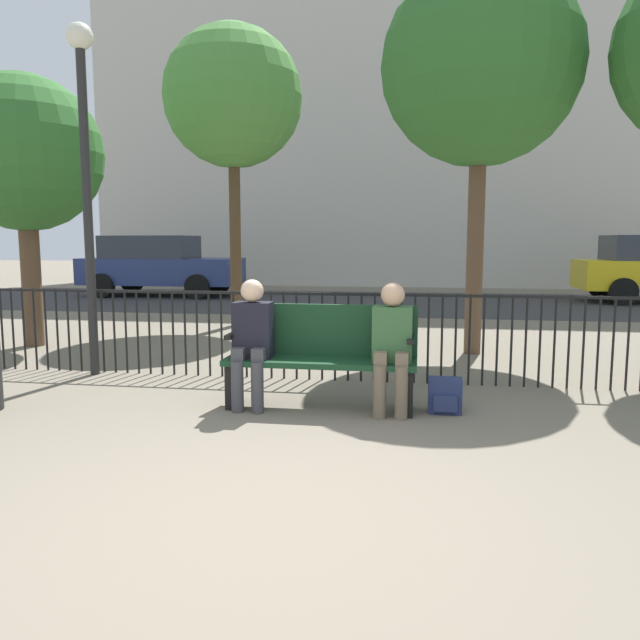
# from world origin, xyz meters

# --- Properties ---
(ground_plane) EXTENTS (80.00, 80.00, 0.00)m
(ground_plane) POSITION_xyz_m (0.00, 0.00, 0.00)
(ground_plane) COLOR #706656
(park_bench) EXTENTS (1.70, 0.45, 0.92)m
(park_bench) POSITION_xyz_m (0.00, 2.31, 0.49)
(park_bench) COLOR #14381E
(park_bench) RESTS_ON ground
(seated_person_0) EXTENTS (0.34, 0.39, 1.15)m
(seated_person_0) POSITION_xyz_m (-0.61, 2.18, 0.65)
(seated_person_0) COLOR #3D3D42
(seated_person_0) RESTS_ON ground
(seated_person_1) EXTENTS (0.34, 0.39, 1.14)m
(seated_person_1) POSITION_xyz_m (0.63, 2.18, 0.64)
(seated_person_1) COLOR brown
(seated_person_1) RESTS_ON ground
(backpack) EXTENTS (0.29, 0.21, 0.31)m
(backpack) POSITION_xyz_m (1.10, 2.27, 0.15)
(backpack) COLOR navy
(backpack) RESTS_ON ground
(fence_railing) EXTENTS (9.01, 0.03, 0.95)m
(fence_railing) POSITION_xyz_m (-0.02, 3.39, 0.56)
(fence_railing) COLOR black
(fence_railing) RESTS_ON ground
(tree_0) EXTENTS (2.36, 2.36, 5.08)m
(tree_0) POSITION_xyz_m (-2.32, 7.43, 3.88)
(tree_0) COLOR #4C3823
(tree_0) RESTS_ON ground
(tree_2) EXTENTS (2.52, 2.52, 4.95)m
(tree_2) POSITION_xyz_m (1.57, 5.28, 3.67)
(tree_2) COLOR brown
(tree_2) RESTS_ON ground
(tree_3) EXTENTS (2.13, 2.13, 3.75)m
(tree_3) POSITION_xyz_m (-4.56, 4.93, 2.66)
(tree_3) COLOR brown
(tree_3) RESTS_ON ground
(lamp_post) EXTENTS (0.28, 0.28, 3.77)m
(lamp_post) POSITION_xyz_m (-2.73, 3.27, 2.48)
(lamp_post) COLOR black
(lamp_post) RESTS_ON ground
(street_surface) EXTENTS (24.00, 6.00, 0.01)m
(street_surface) POSITION_xyz_m (0.00, 12.00, 0.00)
(street_surface) COLOR #333335
(street_surface) RESTS_ON ground
(parked_car_0) EXTENTS (4.20, 1.94, 1.62)m
(parked_car_0) POSITION_xyz_m (-6.11, 12.87, 0.84)
(parked_car_0) COLOR navy
(parked_car_0) RESTS_ON ground
(building_facade) EXTENTS (20.00, 6.00, 13.96)m
(building_facade) POSITION_xyz_m (0.00, 20.00, 6.98)
(building_facade) COLOR beige
(building_facade) RESTS_ON ground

